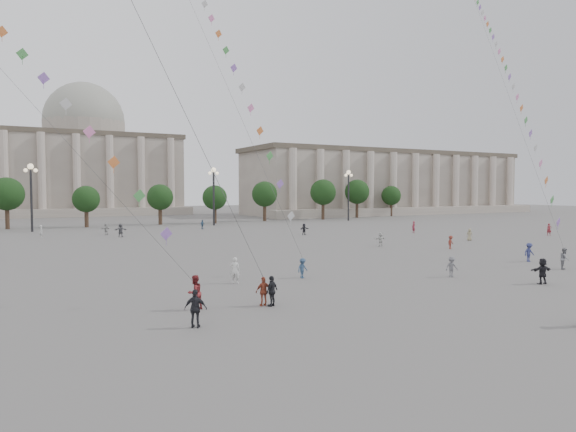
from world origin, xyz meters
name	(u,v)px	position (x,y,z in m)	size (l,w,h in m)	color
ground	(411,322)	(0.00, 0.00, 0.00)	(360.00, 360.00, 0.00)	#585653
hall_east	(388,183)	(75.00, 93.89, 8.43)	(84.00, 26.22, 17.20)	gray
hall_central	(86,161)	(0.00, 129.22, 14.23)	(48.30, 34.30, 35.50)	gray
tree_row	(121,196)	(0.00, 78.00, 5.39)	(137.12, 5.12, 8.00)	#332419
lamp_post_mid_west	(31,185)	(-15.00, 70.00, 7.35)	(2.00, 0.90, 10.65)	#262628
lamp_post_mid_east	(214,185)	(15.00, 70.00, 7.35)	(2.00, 0.90, 10.65)	#262628
lamp_post_far_east	(349,186)	(45.00, 70.00, 7.35)	(2.00, 0.90, 10.65)	#262628
person_crowd_0	(202,224)	(10.34, 62.83, 0.77)	(0.90, 0.38, 1.54)	#36587B
person_crowd_3	(542,271)	(15.20, 3.58, 0.92)	(1.70, 0.54, 1.83)	black
person_crowd_4	(106,229)	(-5.64, 58.91, 0.86)	(1.59, 0.51, 1.71)	#B2B2AE
person_crowd_6	(452,267)	(11.74, 8.68, 0.79)	(1.02, 0.58, 1.57)	slate
person_crowd_7	(380,239)	(20.26, 28.00, 0.81)	(1.50, 0.48, 1.62)	silver
person_crowd_8	(451,242)	(25.48, 22.15, 0.75)	(0.96, 0.55, 1.49)	maroon
person_crowd_9	(304,229)	(19.81, 45.09, 0.83)	(1.54, 0.49, 1.67)	black
person_crowd_10	(41,231)	(-14.19, 58.49, 0.87)	(0.63, 0.42, 1.74)	silver
person_crowd_12	(121,230)	(-4.41, 54.25, 0.95)	(1.76, 0.56, 1.89)	#5E5F63
person_crowd_13	(235,270)	(-3.72, 14.08, 0.93)	(0.68, 0.45, 1.86)	silver
person_crowd_14	(529,252)	(24.26, 11.37, 0.87)	(1.12, 0.64, 1.73)	navy
person_crowd_18	(549,229)	(50.49, 27.62, 0.87)	(0.64, 0.42, 1.75)	maroon
person_crowd_19	(470,235)	(34.50, 27.68, 0.79)	(0.77, 0.50, 1.57)	gray
person_crowd_20	(414,227)	(36.24, 40.16, 0.89)	(0.65, 0.43, 1.79)	maroon
tourist_0	(264,291)	(-4.97, 6.73, 0.84)	(0.98, 0.41, 1.67)	#994029
tourist_1	(196,309)	(-9.85, 4.11, 0.93)	(1.09, 0.45, 1.86)	black
tourist_4	(272,291)	(-4.58, 6.47, 0.87)	(1.02, 0.43, 1.74)	black
kite_flyer_0	(195,293)	(-8.76, 7.65, 0.97)	(0.94, 0.73, 1.94)	maroon
kite_flyer_1	(303,268)	(1.54, 13.63, 0.75)	(0.97, 0.56, 1.50)	navy
kite_flyer_2	(565,259)	(22.92, 7.04, 0.89)	(0.87, 0.67, 1.78)	slate
kite_train_east	(499,57)	(35.84, 24.76, 23.01)	(24.82, 33.23, 57.44)	#3F3F3F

